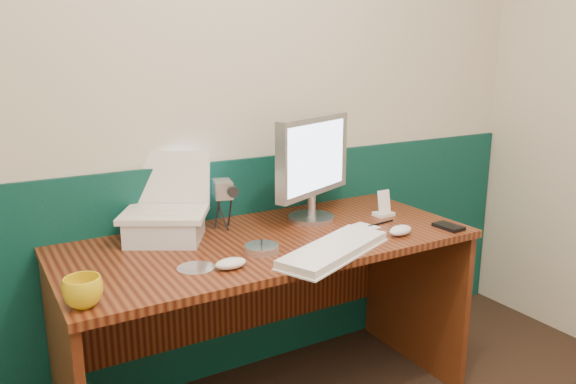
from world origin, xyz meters
TOP-DOWN VIEW (x-y plane):
  - back_wall at (0.00, 1.75)m, footprint 3.50×0.04m
  - wainscot at (0.00, 1.74)m, footprint 3.48×0.02m
  - desk at (0.09, 1.38)m, footprint 1.60×0.70m
  - laptop_riser at (-0.27, 1.56)m, footprint 0.35×0.34m
  - laptop at (-0.27, 1.56)m, footprint 0.39×0.37m
  - monitor at (0.36, 1.51)m, footprint 0.48×0.31m
  - keyboard at (0.20, 1.11)m, footprint 0.52×0.35m
  - mouse_right at (0.56, 1.16)m, footprint 0.13×0.10m
  - mouse_left at (-0.17, 1.17)m, footprint 0.11×0.07m
  - mug at (-0.65, 1.12)m, footprint 0.13×0.13m
  - camcorder at (-0.01, 1.59)m, footprint 0.12×0.15m
  - cd_spindle at (-0.01, 1.26)m, footprint 0.13×0.13m
  - cd_loose_a at (-0.27, 1.24)m, footprint 0.13×0.13m
  - pen at (0.58, 1.31)m, footprint 0.14×0.02m
  - papers at (0.46, 1.29)m, footprint 0.19×0.15m
  - dock at (0.68, 1.40)m, footprint 0.08×0.06m
  - music_player at (0.68, 1.40)m, footprint 0.06×0.03m
  - pda at (0.79, 1.12)m, footprint 0.08×0.13m

SIDE VIEW (x-z plane):
  - desk at x=0.09m, z-range 0.00..0.75m
  - wainscot at x=0.00m, z-range 0.00..1.00m
  - cd_loose_a at x=-0.27m, z-range 0.75..0.75m
  - papers at x=0.46m, z-range 0.75..0.75m
  - pen at x=0.58m, z-range 0.75..0.76m
  - pda at x=0.79m, z-range 0.75..0.76m
  - dock at x=0.68m, z-range 0.75..0.77m
  - cd_spindle at x=-0.01m, z-range 0.75..0.78m
  - keyboard at x=0.20m, z-range 0.75..0.78m
  - mouse_left at x=-0.17m, z-range 0.75..0.79m
  - mouse_right at x=0.56m, z-range 0.75..0.79m
  - mug at x=-0.65m, z-range 0.75..0.84m
  - laptop_riser at x=-0.27m, z-range 0.75..0.84m
  - music_player at x=0.68m, z-range 0.77..0.87m
  - camcorder at x=-0.01m, z-range 0.75..0.96m
  - laptop at x=-0.27m, z-range 0.84..1.11m
  - monitor at x=0.36m, z-range 0.75..1.21m
  - back_wall at x=0.00m, z-range 0.00..2.50m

